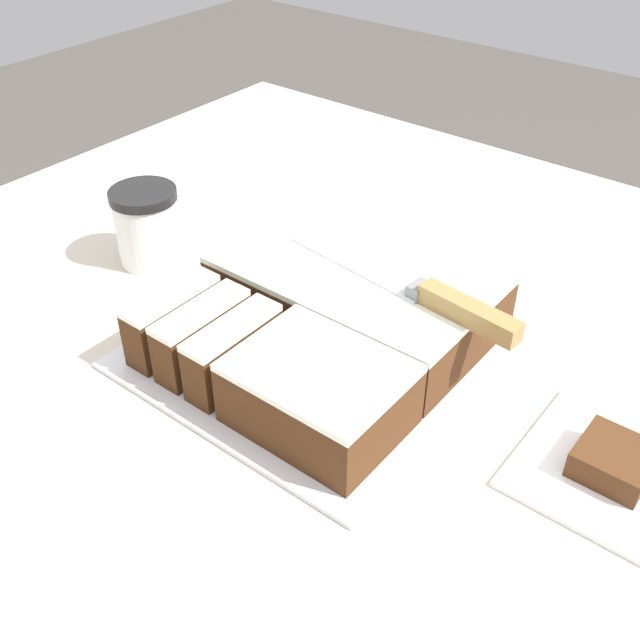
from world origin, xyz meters
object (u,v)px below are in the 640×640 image
(cake_board, at_px, (320,348))
(coffee_cup, at_px, (147,226))
(knife, at_px, (443,301))
(brownie, at_px, (614,460))
(cake, at_px, (327,319))

(cake_board, xyz_separation_m, coffee_cup, (-0.29, 0.01, 0.05))
(cake_board, relative_size, knife, 1.18)
(cake_board, relative_size, brownie, 5.42)
(cake, bearing_deg, coffee_cup, 178.89)
(cake_board, height_order, cake, cake)
(knife, xyz_separation_m, coffee_cup, (-0.41, -0.04, -0.03))
(knife, height_order, coffee_cup, coffee_cup)
(coffee_cup, bearing_deg, knife, 6.33)
(coffee_cup, bearing_deg, brownie, 0.90)
(cake_board, relative_size, cake, 1.14)
(cake, xyz_separation_m, brownie, (0.32, 0.02, -0.02))
(cake_board, bearing_deg, knife, 25.86)
(cake, relative_size, brownie, 4.77)
(cake, height_order, knife, knife)
(cake, bearing_deg, brownie, 2.76)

